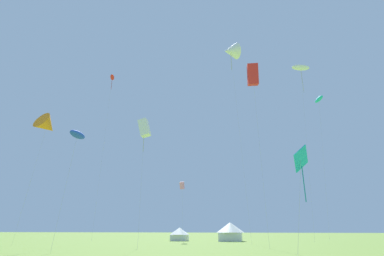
# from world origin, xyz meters

# --- Properties ---
(kite_red_parafoil) EXTENTS (1.99, 3.21, 34.24)m
(kite_red_parafoil) POSITION_xyz_m (-21.83, 50.85, 33.70)
(kite_red_parafoil) COLOR red
(kite_red_parafoil) RESTS_ON ground
(kite_white_delta) EXTENTS (4.11, 4.08, 33.99)m
(kite_white_delta) POSITION_xyz_m (4.71, 43.50, 32.28)
(kite_white_delta) COLOR white
(kite_white_delta) RESTS_ON ground
(kite_cyan_parafoil) EXTENTS (2.97, 3.36, 27.39)m
(kite_cyan_parafoil) POSITION_xyz_m (21.14, 55.79, 26.79)
(kite_cyan_parafoil) COLOR #1EB7CC
(kite_cyan_parafoil) RESTS_ON ground
(kite_red_box) EXTENTS (1.58, 2.17, 23.60)m
(kite_red_box) POSITION_xyz_m (8.03, 34.09, 22.05)
(kite_red_box) COLOR red
(kite_red_box) RESTS_ON ground
(kite_blue_parafoil) EXTENTS (1.15, 2.81, 12.04)m
(kite_blue_parafoil) POSITION_xyz_m (-10.83, 24.17, 11.59)
(kite_blue_parafoil) COLOR blue
(kite_blue_parafoil) RESTS_ON ground
(kite_white_parafoil) EXTENTS (4.20, 3.16, 34.97)m
(kite_white_parafoil) POSITION_xyz_m (18.44, 55.56, 34.18)
(kite_white_parafoil) COLOR white
(kite_white_parafoil) RESTS_ON ground
(kite_pink_box) EXTENTS (1.14, 2.35, 10.70)m
(kite_pink_box) POSITION_xyz_m (-6.18, 52.69, 9.95)
(kite_pink_box) COLOR pink
(kite_pink_box) RESTS_ON ground
(kite_white_box) EXTENTS (1.76, 2.97, 16.38)m
(kite_white_box) POSITION_xyz_m (-6.86, 33.21, 15.09)
(kite_white_box) COLOR white
(kite_white_box) RESTS_ON ground
(kite_orange_delta) EXTENTS (3.80, 4.24, 19.22)m
(kite_orange_delta) POSITION_xyz_m (-23.60, 35.19, 17.32)
(kite_orange_delta) COLOR orange
(kite_orange_delta) RESTS_ON ground
(kite_cyan_diamond) EXTENTS (1.77, 1.98, 8.36)m
(kite_cyan_diamond) POSITION_xyz_m (10.91, 20.95, 7.12)
(kite_cyan_diamond) COLOR #1EB7CC
(kite_cyan_diamond) RESTS_ON ground
(festival_tent_left) EXTENTS (3.68, 3.68, 2.39)m
(festival_tent_left) POSITION_xyz_m (-7.17, 55.17, 1.32)
(festival_tent_left) COLOR white
(festival_tent_left) RESTS_ON ground
(festival_tent_center) EXTENTS (5.07, 5.07, 3.29)m
(festival_tent_center) POSITION_xyz_m (2.44, 55.17, 1.82)
(festival_tent_center) COLOR white
(festival_tent_center) RESTS_ON ground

